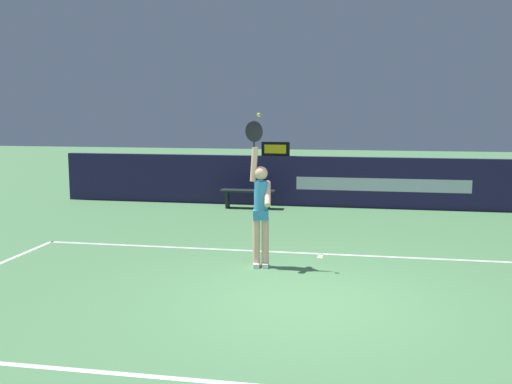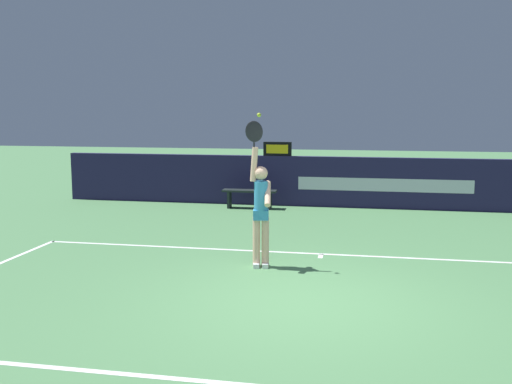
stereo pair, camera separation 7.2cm
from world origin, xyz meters
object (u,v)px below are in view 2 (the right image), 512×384
tennis_ball (259,115)px  courtside_bench_near (249,194)px  speed_display (277,149)px  tennis_player (261,207)px

tennis_ball → courtside_bench_near: tennis_ball is taller
speed_display → tennis_ball: bearing=-84.0°
tennis_ball → courtside_bench_near: bearing=103.0°
speed_display → courtside_bench_near: bearing=-134.5°
tennis_ball → speed_display: bearing=96.0°
tennis_player → courtside_bench_near: size_ratio=1.68×
speed_display → courtside_bench_near: size_ratio=0.53×
courtside_bench_near → speed_display: bearing=45.5°
tennis_ball → tennis_player: bearing=78.5°
tennis_ball → courtside_bench_near: size_ratio=0.05×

